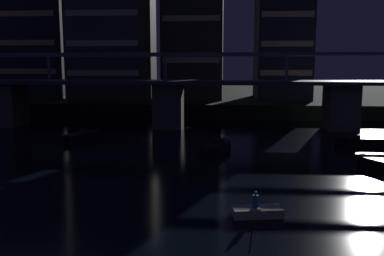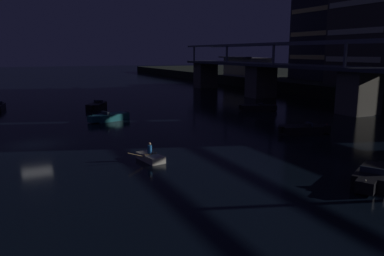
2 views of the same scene
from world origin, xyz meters
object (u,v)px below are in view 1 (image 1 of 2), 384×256
speedboat_near_center (216,147)px  tower_west_tall (114,31)px  tower_central (194,1)px  tower_west_low (38,31)px  river_bridge (169,96)px  speedboat_mid_center (81,136)px  speedboat_mid_left (362,141)px  dinghy_with_paddler (257,211)px  tower_east_tall (282,31)px

speedboat_near_center → tower_west_tall: bearing=119.0°
tower_west_tall → tower_central: 14.43m
tower_west_low → river_bridge: bearing=-39.9°
speedboat_mid_center → tower_west_tall: bearing=97.6°
speedboat_mid_left → dinghy_with_paddler: dinghy_with_paddler is taller
tower_central → speedboat_mid_center: 36.70m
river_bridge → tower_west_low: bearing=140.1°
dinghy_with_paddler → tower_west_tall: bearing=112.7°
river_bridge → tower_central: size_ratio=2.75×
tower_east_tall → tower_central: bearing=-174.6°
dinghy_with_paddler → river_bridge: bearing=105.9°
tower_west_low → tower_west_tall: 15.80m
river_bridge → speedboat_mid_left: (20.72, -10.47, -3.67)m
tower_west_tall → speedboat_mid_center: bearing=-82.4°
river_bridge → tower_east_tall: 29.08m
tower_central → dinghy_with_paddler: bearing=-81.9°
tower_west_low → speedboat_mid_left: (47.66, -32.97, -13.71)m
tower_west_tall → speedboat_near_center: (18.15, -32.74, -13.23)m
speedboat_near_center → speedboat_mid_center: bearing=162.2°
speedboat_mid_left → river_bridge: bearing=153.2°
tower_west_tall → speedboat_mid_left: tower_west_tall is taller
tower_central → speedboat_near_center: tower_central is taller
river_bridge → dinghy_with_paddler: size_ratio=33.27×
tower_east_tall → tower_west_low: bearing=179.1°
speedboat_near_center → tower_east_tall: bearing=74.2°
tower_central → speedboat_mid_left: (19.14, -30.85, -18.23)m
tower_east_tall → speedboat_near_center: 40.10m
tower_central → dinghy_with_paddler: 55.36m
speedboat_mid_left → speedboat_mid_center: bearing=179.1°
speedboat_mid_left → speedboat_mid_center: same height
tower_east_tall → river_bridge: bearing=-127.4°
tower_west_low → tower_west_tall: bearing=-16.1°
tower_east_tall → tower_west_tall: bearing=-172.6°
tower_central → speedboat_near_center: bearing=-82.2°
speedboat_mid_center → dinghy_with_paddler: bearing=-51.5°
tower_west_low → tower_west_tall: size_ratio=1.04×
tower_east_tall → speedboat_near_center: (-10.31, -36.42, -13.26)m
river_bridge → tower_west_tall: bearing=123.0°
tower_west_tall → dinghy_with_paddler: size_ratio=8.45×
river_bridge → speedboat_mid_center: size_ratio=18.47×
tower_east_tall → speedboat_mid_center: 42.39m
tower_west_low → dinghy_with_paddler: (35.88, -53.83, -13.85)m
tower_west_tall → tower_central: tower_central is taller
tower_west_low → tower_west_tall: tower_west_low is taller
speedboat_near_center → speedboat_mid_left: same height
speedboat_near_center → speedboat_mid_center: (-14.37, 4.61, 0.00)m
speedboat_mid_center → dinghy_with_paddler: 27.23m
tower_east_tall → speedboat_mid_center: size_ratio=4.70×
tower_east_tall → speedboat_mid_left: tower_east_tall is taller
tower_west_tall → speedboat_mid_center: size_ratio=4.69×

